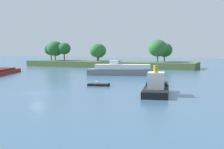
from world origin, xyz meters
name	(u,v)px	position (x,y,z in m)	size (l,w,h in m)	color
ground_plane	(37,93)	(0.00, 0.00, 0.00)	(400.00, 400.00, 0.00)	#3D607F
treeline_island	(106,59)	(-18.38, 70.33, 3.38)	(68.98, 16.07, 10.71)	#4C6038
white_riverboat	(123,70)	(0.95, 37.95, 1.41)	(20.00, 10.15, 5.49)	slate
small_motorboat	(98,85)	(5.09, 13.02, 0.25)	(4.55, 2.51, 0.93)	black
tugboat	(156,87)	(18.60, 6.16, 1.23)	(5.90, 10.59, 4.87)	black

